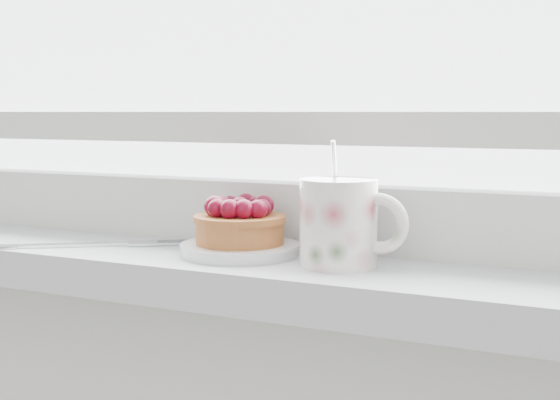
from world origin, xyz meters
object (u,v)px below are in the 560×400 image
Objects in this scene: raspberry_tart at (240,222)px; fork at (93,244)px; floral_mug at (341,221)px; saucer at (240,249)px.

raspberry_tart reaches higher than fork.
floral_mug is 0.67× the size of fork.
raspberry_tart is at bearing 175.69° from floral_mug.
raspberry_tart reaches higher than saucer.
saucer is 0.17m from fork.
raspberry_tart is 0.79× the size of floral_mug.
fork is (-0.29, -0.02, -0.04)m from floral_mug.
fork is at bearing -171.76° from raspberry_tart.
floral_mug is 0.29m from fork.
raspberry_tart is 0.53× the size of fork.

